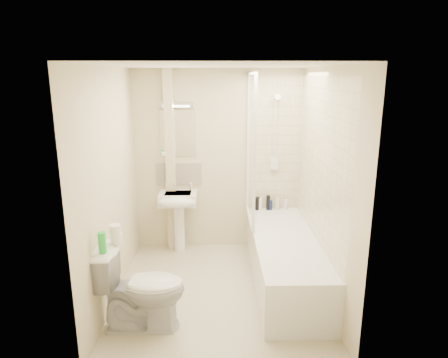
{
  "coord_description": "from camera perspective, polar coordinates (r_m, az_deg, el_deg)",
  "views": [
    {
      "loc": [
        -0.02,
        -3.94,
        2.31
      ],
      "look_at": [
        0.06,
        0.2,
        1.23
      ],
      "focal_mm": 32.0,
      "sensor_mm": 36.0,
      "label": 1
    }
  ],
  "objects": [
    {
      "name": "pipe_boxing",
      "position": [
        5.28,
        -7.64,
        2.35
      ],
      "size": [
        0.12,
        0.12,
        2.4
      ],
      "primitive_type": "cube",
      "color": "beige",
      "rests_on": "ground"
    },
    {
      "name": "bottle_white_b",
      "position": [
        5.45,
        8.78,
        -3.63
      ],
      "size": [
        0.05,
        0.05,
        0.14
      ],
      "primitive_type": "cylinder",
      "color": "white",
      "rests_on": "bathtub"
    },
    {
      "name": "mirror",
      "position": [
        5.25,
        -6.63,
        6.53
      ],
      "size": [
        0.46,
        0.01,
        0.6
      ],
      "primitive_type": "cube",
      "color": "white",
      "rests_on": "wall_back"
    },
    {
      "name": "wall_back",
      "position": [
        5.3,
        -0.9,
        2.53
      ],
      "size": [
        2.2,
        0.02,
        2.4
      ],
      "primitive_type": "cube",
      "color": "beige",
      "rests_on": "ground"
    },
    {
      "name": "strip_light",
      "position": [
        5.19,
        -6.78,
        10.54
      ],
      "size": [
        0.42,
        0.07,
        0.07
      ],
      "primitive_type": "cube",
      "color": "silver",
      "rests_on": "wall_back"
    },
    {
      "name": "wall_right",
      "position": [
        4.24,
        14.22,
        -1.02
      ],
      "size": [
        0.02,
        2.5,
        2.4
      ],
      "primitive_type": "cube",
      "color": "beige",
      "rests_on": "ground"
    },
    {
      "name": "bottle_black_a",
      "position": [
        5.39,
        4.8,
        -3.5
      ],
      "size": [
        0.07,
        0.07,
        0.18
      ],
      "primitive_type": "cylinder",
      "color": "black",
      "rests_on": "bathtub"
    },
    {
      "name": "pedestal_sink",
      "position": [
        5.24,
        -6.57,
        -3.81
      ],
      "size": [
        0.49,
        0.46,
        0.94
      ],
      "color": "white",
      "rests_on": "ground"
    },
    {
      "name": "green_bottle",
      "position": [
        3.64,
        -17.01,
        -8.71
      ],
      "size": [
        0.07,
        0.07,
        0.19
      ],
      "primitive_type": "cylinder",
      "color": "green",
      "rests_on": "toilet"
    },
    {
      "name": "ceiling",
      "position": [
        3.94,
        -0.88,
        15.92
      ],
      "size": [
        2.2,
        2.5,
        0.02
      ],
      "primitive_type": "cube",
      "color": "white",
      "rests_on": "wall_back"
    },
    {
      "name": "toilet",
      "position": [
        3.9,
        -11.72,
        -14.91
      ],
      "size": [
        0.47,
        0.81,
        0.81
      ],
      "primitive_type": "imported",
      "rotation": [
        0.0,
        0.0,
        1.56
      ],
      "color": "white",
      "rests_on": "ground"
    },
    {
      "name": "splashback",
      "position": [
        5.36,
        -6.46,
        0.69
      ],
      "size": [
        0.6,
        0.02,
        0.3
      ],
      "primitive_type": "cube",
      "color": "beige",
      "rests_on": "wall_back"
    },
    {
      "name": "wall_left",
      "position": [
        4.23,
        -15.89,
        -1.17
      ],
      "size": [
        0.02,
        2.5,
        2.4
      ],
      "primitive_type": "cube",
      "color": "beige",
      "rests_on": "ground"
    },
    {
      "name": "tile_back",
      "position": [
        5.31,
        7.25,
        4.9
      ],
      "size": [
        0.7,
        0.01,
        1.75
      ],
      "primitive_type": "cube",
      "color": "beige",
      "rests_on": "wall_back"
    },
    {
      "name": "shower_fixture",
      "position": [
        5.24,
        7.34,
        6.12
      ],
      "size": [
        0.1,
        0.16,
        0.99
      ],
      "color": "white",
      "rests_on": "wall_back"
    },
    {
      "name": "bottle_black_b",
      "position": [
        5.41,
        6.33,
        -3.37
      ],
      "size": [
        0.05,
        0.05,
        0.2
      ],
      "primitive_type": "cylinder",
      "color": "black",
      "rests_on": "bathtub"
    },
    {
      "name": "bottle_cream",
      "position": [
        5.43,
        7.63,
        -3.53
      ],
      "size": [
        0.06,
        0.06,
        0.16
      ],
      "primitive_type": "cylinder",
      "color": "beige",
      "rests_on": "bathtub"
    },
    {
      "name": "bottle_white_a",
      "position": [
        5.4,
        5.14,
        -3.52
      ],
      "size": [
        0.06,
        0.06,
        0.17
      ],
      "primitive_type": "cylinder",
      "color": "white",
      "rests_on": "bathtub"
    },
    {
      "name": "bottle_blue",
      "position": [
        5.42,
        6.64,
        -3.72
      ],
      "size": [
        0.05,
        0.05,
        0.13
      ],
      "primitive_type": "cylinder",
      "color": "navy",
      "rests_on": "bathtub"
    },
    {
      "name": "shower_screen",
      "position": [
        4.83,
        3.88,
        4.33
      ],
      "size": [
        0.04,
        0.92,
        1.8
      ],
      "color": "white",
      "rests_on": "bathtub"
    },
    {
      "name": "tile_right",
      "position": [
        4.37,
        13.58,
        2.52
      ],
      "size": [
        0.01,
        2.1,
        1.75
      ],
      "primitive_type": "cube",
      "color": "beige",
      "rests_on": "wall_right"
    },
    {
      "name": "toilet_roll_upper",
      "position": [
        3.78,
        -15.28,
        -6.98
      ],
      "size": [
        0.1,
        0.1,
        0.09
      ],
      "primitive_type": "cylinder",
      "color": "white",
      "rests_on": "toilet_roll_lower"
    },
    {
      "name": "bathtub",
      "position": [
        4.67,
        8.64,
        -11.22
      ],
      "size": [
        0.7,
        2.1,
        0.55
      ],
      "color": "white",
      "rests_on": "ground"
    },
    {
      "name": "floor",
      "position": [
        4.57,
        -0.76,
        -15.79
      ],
      "size": [
        2.5,
        2.5,
        0.0
      ],
      "primitive_type": "plane",
      "color": "beige",
      "rests_on": "ground"
    },
    {
      "name": "toilet_roll_lower",
      "position": [
        3.82,
        -15.12,
        -8.22
      ],
      "size": [
        0.11,
        0.11,
        0.09
      ],
      "primitive_type": "cylinder",
      "color": "white",
      "rests_on": "toilet"
    }
  ]
}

